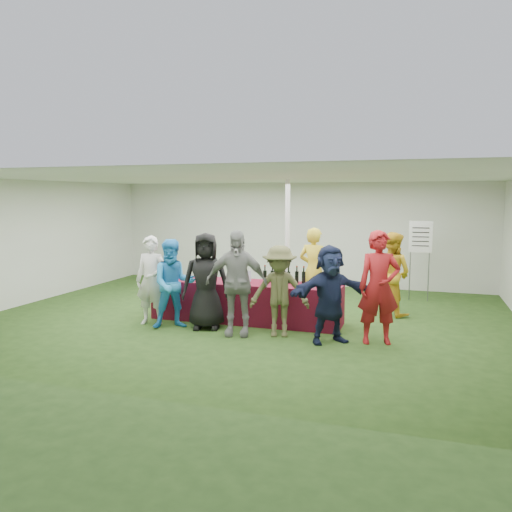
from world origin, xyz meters
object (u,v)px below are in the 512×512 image
(staff_back, at_px, (392,274))
(customer_6, at_px, (379,287))
(staff_pourer, at_px, (314,270))
(customer_4, at_px, (279,291))
(customer_1, at_px, (174,284))
(customer_0, at_px, (151,280))
(customer_2, at_px, (206,281))
(wine_list_sign, at_px, (420,243))
(serving_table, at_px, (246,302))
(customer_5, at_px, (330,294))
(customer_3, at_px, (236,283))
(dump_bucket, at_px, (332,284))

(staff_back, xyz_separation_m, customer_6, (-0.09, -2.07, 0.08))
(staff_pourer, bearing_deg, customer_4, 98.05)
(customer_6, bearing_deg, customer_1, 166.63)
(customer_0, distance_m, customer_2, 1.07)
(wine_list_sign, bearing_deg, serving_table, -136.31)
(customer_1, height_order, customer_6, customer_6)
(staff_pourer, height_order, customer_5, staff_pourer)
(wine_list_sign, height_order, customer_4, wine_list_sign)
(customer_0, relative_size, customer_6, 0.90)
(wine_list_sign, distance_m, customer_3, 4.89)
(wine_list_sign, distance_m, customer_5, 4.09)
(serving_table, distance_m, customer_1, 1.43)
(dump_bucket, xyz_separation_m, customer_3, (-1.51, -0.71, 0.06))
(staff_pourer, height_order, customer_1, staff_pourer)
(serving_table, bearing_deg, dump_bucket, -7.53)
(staff_pourer, distance_m, customer_5, 2.06)
(customer_0, xyz_separation_m, customer_1, (0.50, -0.10, -0.02))
(customer_3, distance_m, customer_5, 1.58)
(customer_3, bearing_deg, customer_4, 0.70)
(dump_bucket, xyz_separation_m, staff_pourer, (-0.60, 1.29, 0.03))
(serving_table, bearing_deg, wine_list_sign, 43.69)
(customer_2, xyz_separation_m, customer_5, (2.24, -0.17, -0.06))
(serving_table, relative_size, customer_4, 2.34)
(dump_bucket, bearing_deg, customer_5, -83.94)
(customer_3, bearing_deg, staff_pourer, 54.66)
(serving_table, xyz_separation_m, staff_back, (2.57, 1.40, 0.45))
(staff_back, distance_m, customer_0, 4.67)
(customer_5, bearing_deg, staff_pourer, 73.59)
(customer_1, xyz_separation_m, customer_2, (0.57, 0.14, 0.06))
(staff_back, xyz_separation_m, customer_5, (-0.84, -2.27, -0.03))
(serving_table, bearing_deg, customer_3, -80.55)
(staff_back, bearing_deg, dump_bucket, 92.72)
(wine_list_sign, xyz_separation_m, staff_back, (-0.52, -1.55, -0.49))
(staff_back, bearing_deg, customer_1, 63.56)
(serving_table, bearing_deg, customer_1, -141.84)
(staff_back, relative_size, customer_6, 0.91)
(customer_1, distance_m, customer_3, 1.23)
(customer_2, bearing_deg, customer_6, -15.87)
(serving_table, xyz_separation_m, customer_3, (0.15, -0.93, 0.52))
(serving_table, relative_size, customer_3, 2.01)
(dump_bucket, relative_size, customer_2, 0.14)
(wine_list_sign, xyz_separation_m, customer_0, (-4.67, -3.69, -0.50))
(wine_list_sign, xyz_separation_m, customer_1, (-4.16, -3.80, -0.52))
(serving_table, bearing_deg, staff_pourer, 45.09)
(serving_table, height_order, dump_bucket, dump_bucket)
(customer_3, xyz_separation_m, customer_6, (2.33, 0.25, 0.01))
(customer_0, distance_m, customer_1, 0.52)
(customer_2, relative_size, customer_3, 0.96)
(staff_pourer, bearing_deg, serving_table, 59.24)
(wine_list_sign, relative_size, staff_pourer, 1.04)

